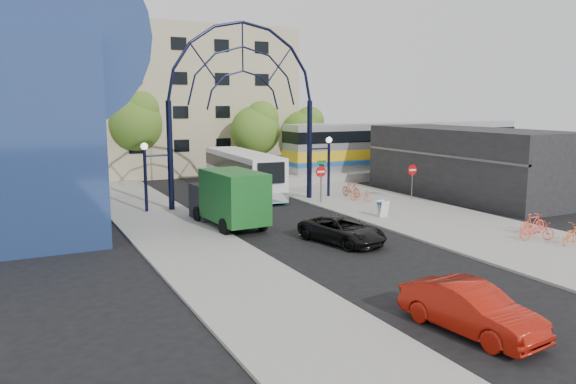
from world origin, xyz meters
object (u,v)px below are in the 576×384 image
tree_north_c (305,129)px  bike_far_a (537,231)px  stop_sign (321,175)px  bike_near_a (361,195)px  do_not_enter_sign (412,173)px  street_name_sign (322,172)px  bike_far_b (533,223)px  bike_far_c (571,234)px  bike_near_b (351,189)px  tree_north_a (257,128)px  city_bus (243,172)px  red_sedan (471,309)px  train_car (407,144)px  black_suv (342,230)px  tree_north_b (135,121)px  gateway_arch (243,76)px  green_truck (228,198)px  sandwich_board (383,207)px

tree_north_c → bike_far_a: bearing=-95.9°
stop_sign → bike_near_a: bearing=-17.6°
do_not_enter_sign → street_name_sign: street_name_sign is taller
bike_far_a → bike_far_b: 1.64m
bike_near_a → bike_far_c: bike_far_c is taller
bike_near_b → stop_sign: bearing=-173.3°
tree_north_a → city_bus: 9.44m
red_sedan → bike_far_c: 13.15m
do_not_enter_sign → city_bus: 12.49m
do_not_enter_sign → tree_north_a: bearing=107.0°
tree_north_c → bike_far_c: 31.54m
train_car → bike_near_a: 16.72m
tree_north_c → do_not_enter_sign: bearing=-93.6°
tree_north_a → bike_far_b: 27.42m
street_name_sign → city_bus: bearing=122.9°
black_suv → bike_far_b: size_ratio=2.74×
bike_near_a → bike_near_b: bearing=43.3°
do_not_enter_sign → tree_north_c: bearing=86.4°
tree_north_a → bike_far_c: size_ratio=3.85×
black_suv → bike_far_b: bearing=-31.1°
train_car → red_sedan: 37.99m
do_not_enter_sign → tree_north_b: tree_north_b is taller
street_name_sign → red_sedan: (-7.20, -21.49, -1.38)m
city_bus → bike_near_a: size_ratio=7.28×
bike_near_b → bike_near_a: bearing=-112.3°
gateway_arch → tree_north_b: bearing=103.7°
tree_north_c → green_truck: (-15.47, -19.73, -2.68)m
train_car → bike_far_c: train_car is taller
street_name_sign → tree_north_b: bearing=117.7°
do_not_enter_sign → black_suv: (-10.64, -7.89, -1.32)m
train_car → green_truck: bearing=-149.4°
tree_north_a → black_suv: 24.82m
bike_near_a → bike_far_b: 12.33m
do_not_enter_sign → bike_far_c: size_ratio=1.36×
sandwich_board → train_car: bearing=48.1°
bike_near_a → tree_north_b: bearing=86.0°
street_name_sign → sandwich_board: size_ratio=2.83×
red_sedan → bike_far_b: bearing=25.9°
tree_north_b → red_sedan: 39.13m
street_name_sign → tree_north_b: tree_north_b is taller
red_sedan → bike_near_b: 24.00m
sandwich_board → bike_far_b: bearing=-56.5°
bike_far_c → black_suv: bearing=42.7°
tree_north_a → red_sedan: 35.96m
tree_north_a → bike_far_a: bearing=-84.1°
gateway_arch → black_suv: gateway_arch is taller
sandwich_board → train_car: (14.40, 16.02, 2.16)m
city_bus → bike_near_b: size_ratio=6.48×
tree_north_b → bike_far_a: (12.91, -32.03, -4.68)m
gateway_arch → tree_north_c: (12.12, 13.93, -4.28)m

